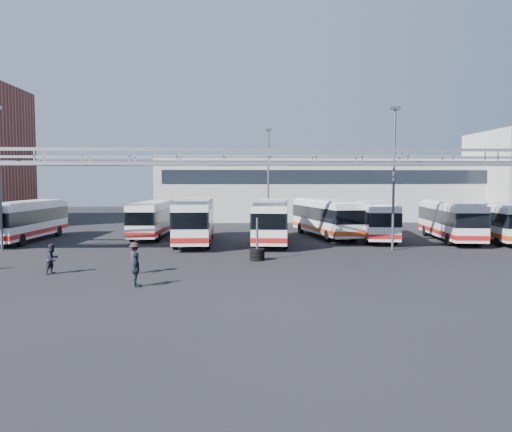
{
  "coord_description": "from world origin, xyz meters",
  "views": [
    {
      "loc": [
        0.83,
        -28.14,
        4.96
      ],
      "look_at": [
        2.15,
        6.0,
        2.57
      ],
      "focal_mm": 35.0,
      "sensor_mm": 36.0,
      "label": 1
    }
  ],
  "objects_px": {
    "pedestrian_c": "(135,258)",
    "pedestrian_d": "(136,270)",
    "bus_3": "(153,218)",
    "bus_5": "(271,220)",
    "bus_7": "(375,219)",
    "light_pole_back": "(268,174)",
    "bus_4": "(195,219)",
    "bus_6": "(325,216)",
    "bus_9": "(496,220)",
    "light_pole_mid": "(394,170)",
    "tire_stack": "(257,253)",
    "pedestrian_b": "(52,259)",
    "bus_8": "(450,219)",
    "bus_1": "(27,219)"
  },
  "relations": [
    {
      "from": "pedestrian_c",
      "to": "pedestrian_d",
      "type": "distance_m",
      "value": 3.51
    },
    {
      "from": "bus_3",
      "to": "bus_5",
      "type": "bearing_deg",
      "value": -21.36
    },
    {
      "from": "bus_5",
      "to": "bus_7",
      "type": "height_order",
      "value": "bus_5"
    },
    {
      "from": "light_pole_back",
      "to": "bus_3",
      "type": "distance_m",
      "value": 12.76
    },
    {
      "from": "bus_4",
      "to": "bus_5",
      "type": "relative_size",
      "value": 1.02
    },
    {
      "from": "bus_5",
      "to": "bus_7",
      "type": "relative_size",
      "value": 1.05
    },
    {
      "from": "light_pole_back",
      "to": "bus_5",
      "type": "xyz_separation_m",
      "value": [
        -0.4,
        -10.43,
        -3.85
      ]
    },
    {
      "from": "light_pole_back",
      "to": "bus_5",
      "type": "distance_m",
      "value": 11.13
    },
    {
      "from": "bus_6",
      "to": "bus_9",
      "type": "xyz_separation_m",
      "value": [
        13.61,
        -3.52,
        -0.11
      ]
    },
    {
      "from": "light_pole_back",
      "to": "bus_6",
      "type": "height_order",
      "value": "light_pole_back"
    },
    {
      "from": "bus_7",
      "to": "pedestrian_d",
      "type": "xyz_separation_m",
      "value": [
        -16.5,
        -18.44,
        -0.96
      ]
    },
    {
      "from": "light_pole_mid",
      "to": "bus_9",
      "type": "relative_size",
      "value": 0.96
    },
    {
      "from": "bus_9",
      "to": "bus_6",
      "type": "bearing_deg",
      "value": 172.68
    },
    {
      "from": "bus_4",
      "to": "light_pole_back",
      "type": "bearing_deg",
      "value": 56.37
    },
    {
      "from": "light_pole_mid",
      "to": "bus_4",
      "type": "relative_size",
      "value": 0.88
    },
    {
      "from": "bus_3",
      "to": "bus_7",
      "type": "xyz_separation_m",
      "value": [
        19.15,
        -2.4,
        0.03
      ]
    },
    {
      "from": "pedestrian_d",
      "to": "tire_stack",
      "type": "height_order",
      "value": "tire_stack"
    },
    {
      "from": "bus_4",
      "to": "tire_stack",
      "type": "bearing_deg",
      "value": -63.65
    },
    {
      "from": "pedestrian_d",
      "to": "bus_3",
      "type": "bearing_deg",
      "value": 0.87
    },
    {
      "from": "bus_6",
      "to": "bus_7",
      "type": "xyz_separation_m",
      "value": [
        3.92,
        -2.05,
        -0.07
      ]
    },
    {
      "from": "bus_7",
      "to": "pedestrian_b",
      "type": "height_order",
      "value": "bus_7"
    },
    {
      "from": "bus_6",
      "to": "bus_8",
      "type": "xyz_separation_m",
      "value": [
        9.88,
        -3.16,
        -0.04
      ]
    },
    {
      "from": "bus_9",
      "to": "bus_1",
      "type": "bearing_deg",
      "value": -175.01
    },
    {
      "from": "bus_3",
      "to": "bus_7",
      "type": "distance_m",
      "value": 19.3
    },
    {
      "from": "bus_7",
      "to": "bus_9",
      "type": "height_order",
      "value": "bus_7"
    },
    {
      "from": "light_pole_mid",
      "to": "bus_1",
      "type": "distance_m",
      "value": 29.52
    },
    {
      "from": "bus_3",
      "to": "bus_4",
      "type": "height_order",
      "value": "bus_4"
    },
    {
      "from": "bus_9",
      "to": "pedestrian_b",
      "type": "height_order",
      "value": "bus_9"
    },
    {
      "from": "bus_1",
      "to": "bus_9",
      "type": "xyz_separation_m",
      "value": [
        38.79,
        -1.48,
        -0.09
      ]
    },
    {
      "from": "bus_5",
      "to": "light_pole_mid",
      "type": "bearing_deg",
      "value": -22.65
    },
    {
      "from": "bus_1",
      "to": "bus_7",
      "type": "distance_m",
      "value": 29.09
    },
    {
      "from": "bus_4",
      "to": "pedestrian_d",
      "type": "distance_m",
      "value": 16.66
    },
    {
      "from": "bus_8",
      "to": "pedestrian_b",
      "type": "distance_m",
      "value": 30.89
    },
    {
      "from": "pedestrian_c",
      "to": "pedestrian_d",
      "type": "bearing_deg",
      "value": 169.7
    },
    {
      "from": "bus_7",
      "to": "tire_stack",
      "type": "height_order",
      "value": "bus_7"
    },
    {
      "from": "light_pole_mid",
      "to": "bus_8",
      "type": "distance_m",
      "value": 9.42
    },
    {
      "from": "pedestrian_b",
      "to": "tire_stack",
      "type": "bearing_deg",
      "value": -48.67
    },
    {
      "from": "bus_1",
      "to": "pedestrian_c",
      "type": "bearing_deg",
      "value": -48.9
    },
    {
      "from": "light_pole_back",
      "to": "bus_8",
      "type": "distance_m",
      "value": 17.81
    },
    {
      "from": "bus_1",
      "to": "bus_7",
      "type": "bearing_deg",
      "value": 2.82
    },
    {
      "from": "pedestrian_b",
      "to": "pedestrian_d",
      "type": "height_order",
      "value": "pedestrian_d"
    },
    {
      "from": "bus_8",
      "to": "pedestrian_d",
      "type": "bearing_deg",
      "value": -135.82
    },
    {
      "from": "bus_4",
      "to": "bus_6",
      "type": "xyz_separation_m",
      "value": [
        11.21,
        3.93,
        -0.09
      ]
    },
    {
      "from": "bus_1",
      "to": "pedestrian_d",
      "type": "distance_m",
      "value": 22.36
    },
    {
      "from": "bus_3",
      "to": "pedestrian_c",
      "type": "bearing_deg",
      "value": -81.39
    },
    {
      "from": "bus_3",
      "to": "bus_7",
      "type": "relative_size",
      "value": 0.97
    },
    {
      "from": "light_pole_back",
      "to": "pedestrian_b",
      "type": "height_order",
      "value": "light_pole_back"
    },
    {
      "from": "bus_8",
      "to": "bus_7",
      "type": "bearing_deg",
      "value": 175.98
    },
    {
      "from": "bus_4",
      "to": "tire_stack",
      "type": "distance_m",
      "value": 10.16
    },
    {
      "from": "bus_4",
      "to": "bus_8",
      "type": "xyz_separation_m",
      "value": [
        21.09,
        0.77,
        -0.13
      ]
    }
  ]
}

